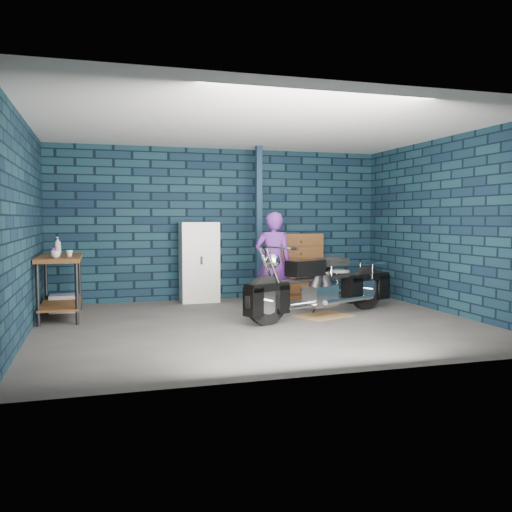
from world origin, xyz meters
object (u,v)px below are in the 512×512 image
(motorcycle, at_px, (323,280))
(shop_stool, at_px, (341,286))
(tool_chest, at_px, (296,266))
(person, at_px, (273,262))
(workbench, at_px, (60,287))
(storage_bin, at_px, (64,303))
(locker, at_px, (199,262))

(motorcycle, xyz_separation_m, shop_stool, (0.82, 1.14, -0.26))
(motorcycle, xyz_separation_m, tool_chest, (0.28, 1.89, 0.05))
(person, bearing_deg, workbench, 6.78)
(motorcycle, distance_m, storage_bin, 4.03)
(person, bearing_deg, tool_chest, -111.02)
(locker, relative_size, tool_chest, 1.18)
(workbench, xyz_separation_m, motorcycle, (3.75, -0.96, 0.08))
(storage_bin, bearing_deg, locker, 11.27)
(motorcycle, xyz_separation_m, storage_bin, (-3.73, 1.45, -0.40))
(workbench, bearing_deg, motorcycle, -14.41)
(motorcycle, relative_size, shop_stool, 4.37)
(person, relative_size, tool_chest, 1.32)
(locker, distance_m, shop_stool, 2.50)
(motorcycle, height_order, person, person)
(storage_bin, bearing_deg, workbench, -92.35)
(motorcycle, xyz_separation_m, person, (-0.59, 0.62, 0.24))
(storage_bin, bearing_deg, person, -14.87)
(workbench, height_order, storage_bin, workbench)
(person, xyz_separation_m, tool_chest, (0.86, 1.28, -0.19))
(workbench, height_order, motorcycle, motorcycle)
(locker, xyz_separation_m, shop_stool, (2.34, -0.75, -0.42))
(motorcycle, bearing_deg, storage_bin, 136.74)
(person, xyz_separation_m, shop_stool, (1.40, 0.52, -0.50))
(workbench, relative_size, person, 0.90)
(motorcycle, distance_m, person, 0.89)
(locker, distance_m, tool_chest, 1.80)
(workbench, xyz_separation_m, shop_stool, (4.57, 0.18, -0.18))
(workbench, distance_m, motorcycle, 3.88)
(person, distance_m, storage_bin, 3.32)
(workbench, xyz_separation_m, tool_chest, (4.03, 0.93, 0.13))
(motorcycle, bearing_deg, person, 111.56)
(workbench, relative_size, locker, 1.01)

